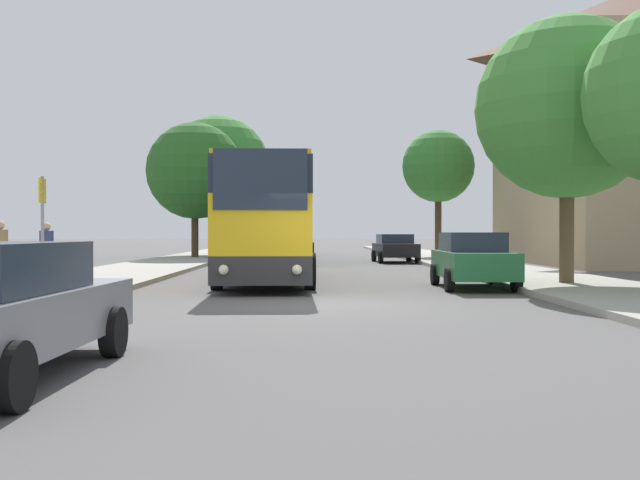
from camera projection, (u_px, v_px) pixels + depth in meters
The scene contains 13 objects.
ground_plane at pixel (324, 305), 15.79m from camera, with size 300.00×300.00×0.00m, color #565454.
bus_front at pixel (267, 221), 23.27m from camera, with size 3.01×11.43×3.55m.
bus_middle at pixel (285, 226), 37.30m from camera, with size 2.96×11.20×3.47m.
bus_rear at pixel (289, 228), 52.37m from camera, with size 3.07×11.21×3.46m.
parked_car_right_near at pixel (473, 259), 20.60m from camera, with size 2.01×4.25×1.54m.
parked_car_right_far at pixel (395, 248), 38.37m from camera, with size 2.19×4.28×1.45m.
bus_stop_sign at pixel (42, 220), 18.15m from camera, with size 0.08×0.45×2.76m.
pedestrian_waiting_near at pixel (47, 254), 19.71m from camera, with size 0.36×0.36×1.65m.
pedestrian_walking_back at pixel (0, 255), 18.51m from camera, with size 0.36×0.36×1.68m.
tree_left_near at pixel (218, 168), 46.48m from camera, with size 6.43×6.43×8.64m.
tree_left_far at pixel (195, 171), 42.48m from camera, with size 5.48×5.48×7.64m.
tree_right_near at pixel (438, 167), 44.88m from camera, with size 4.33×4.33×7.53m.
tree_right_mid at pixel (567, 108), 20.67m from camera, with size 5.05×5.05×7.37m.
Camera 1 is at (-0.27, -15.77, 1.54)m, focal length 42.00 mm.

